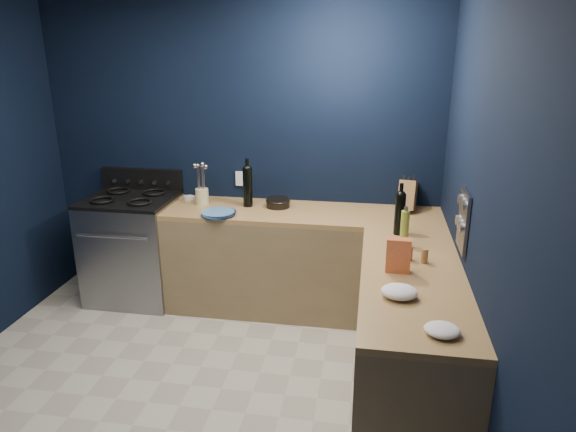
% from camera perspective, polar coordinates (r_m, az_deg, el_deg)
% --- Properties ---
extents(floor, '(3.50, 3.50, 0.02)m').
position_cam_1_polar(floor, '(3.67, -11.77, -19.78)').
color(floor, '#ABA796').
rests_on(floor, ground).
extents(wall_back, '(3.50, 0.02, 2.60)m').
position_cam_1_polar(wall_back, '(4.67, -5.20, 6.78)').
color(wall_back, black).
rests_on(wall_back, ground).
extents(wall_right, '(0.02, 3.50, 2.60)m').
position_cam_1_polar(wall_right, '(2.89, 20.94, -1.80)').
color(wall_right, black).
rests_on(wall_right, ground).
extents(cab_back, '(2.30, 0.63, 0.86)m').
position_cam_1_polar(cab_back, '(4.51, 1.53, -5.17)').
color(cab_back, olive).
rests_on(cab_back, floor).
extents(top_back, '(2.30, 0.63, 0.04)m').
position_cam_1_polar(top_back, '(4.35, 1.58, 0.26)').
color(top_back, brown).
rests_on(top_back, cab_back).
extents(cab_right, '(0.63, 1.67, 0.86)m').
position_cam_1_polar(cab_right, '(3.47, 12.97, -13.49)').
color(cab_right, olive).
rests_on(cab_right, floor).
extents(top_right, '(0.63, 1.67, 0.04)m').
position_cam_1_polar(top_right, '(3.26, 13.54, -6.75)').
color(top_right, brown).
rests_on(top_right, cab_right).
extents(gas_range, '(0.76, 0.66, 0.92)m').
position_cam_1_polar(gas_range, '(4.92, -16.48, -3.55)').
color(gas_range, gray).
rests_on(gas_range, floor).
extents(oven_door, '(0.59, 0.02, 0.42)m').
position_cam_1_polar(oven_door, '(4.66, -18.11, -5.08)').
color(oven_door, black).
rests_on(oven_door, gas_range).
extents(cooktop, '(0.76, 0.66, 0.03)m').
position_cam_1_polar(cooktop, '(4.76, -17.00, 1.75)').
color(cooktop, black).
rests_on(cooktop, gas_range).
extents(backguard, '(0.76, 0.06, 0.20)m').
position_cam_1_polar(backguard, '(5.00, -15.63, 3.89)').
color(backguard, black).
rests_on(backguard, gas_range).
extents(spice_panel, '(0.02, 0.28, 0.38)m').
position_cam_1_polar(spice_panel, '(3.43, 18.63, -0.52)').
color(spice_panel, gray).
rests_on(spice_panel, wall_right).
extents(wall_outlet, '(0.09, 0.02, 0.13)m').
position_cam_1_polar(wall_outlet, '(4.69, -5.18, 4.09)').
color(wall_outlet, white).
rests_on(wall_outlet, wall_back).
extents(plate_stack, '(0.30, 0.30, 0.03)m').
position_cam_1_polar(plate_stack, '(4.28, -7.66, 0.28)').
color(plate_stack, '#396FB0').
rests_on(plate_stack, top_back).
extents(ramekin, '(0.11, 0.11, 0.03)m').
position_cam_1_polar(ramekin, '(4.75, -10.77, 1.97)').
color(ramekin, white).
rests_on(ramekin, top_back).
extents(utensil_crock, '(0.14, 0.14, 0.14)m').
position_cam_1_polar(utensil_crock, '(4.58, -9.37, 2.13)').
color(utensil_crock, beige).
rests_on(utensil_crock, top_back).
extents(wine_bottle_back, '(0.10, 0.10, 0.33)m').
position_cam_1_polar(wine_bottle_back, '(4.45, -4.43, 3.15)').
color(wine_bottle_back, black).
rests_on(wine_bottle_back, top_back).
extents(lemon_basket, '(0.24, 0.24, 0.08)m').
position_cam_1_polar(lemon_basket, '(4.45, -1.10, 1.46)').
color(lemon_basket, black).
rests_on(lemon_basket, top_back).
extents(knife_block, '(0.18, 0.31, 0.30)m').
position_cam_1_polar(knife_block, '(4.47, 12.93, 2.17)').
color(knife_block, brown).
rests_on(knife_block, top_back).
extents(wine_bottle_right, '(0.10, 0.10, 0.30)m').
position_cam_1_polar(wine_bottle_right, '(3.87, 12.11, 0.18)').
color(wine_bottle_right, black).
rests_on(wine_bottle_right, top_right).
extents(oil_bottle, '(0.07, 0.07, 0.25)m').
position_cam_1_polar(oil_bottle, '(3.66, 12.62, -1.35)').
color(oil_bottle, olive).
rests_on(oil_bottle, top_right).
extents(spice_jar_near, '(0.05, 0.05, 0.10)m').
position_cam_1_polar(spice_jar_near, '(3.44, 14.71, -4.23)').
color(spice_jar_near, olive).
rests_on(spice_jar_near, top_right).
extents(spice_jar_far, '(0.07, 0.07, 0.10)m').
position_cam_1_polar(spice_jar_far, '(3.46, 13.06, -3.95)').
color(spice_jar_far, olive).
rests_on(spice_jar_far, top_right).
extents(crouton_bag, '(0.15, 0.07, 0.22)m').
position_cam_1_polar(crouton_bag, '(3.25, 11.95, -4.24)').
color(crouton_bag, red).
rests_on(crouton_bag, top_right).
extents(towel_front, '(0.24, 0.22, 0.07)m').
position_cam_1_polar(towel_front, '(2.96, 12.07, -8.10)').
color(towel_front, white).
rests_on(towel_front, top_right).
extents(towel_end, '(0.21, 0.20, 0.05)m').
position_cam_1_polar(towel_end, '(2.67, 16.50, -11.85)').
color(towel_end, white).
rests_on(towel_end, top_right).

